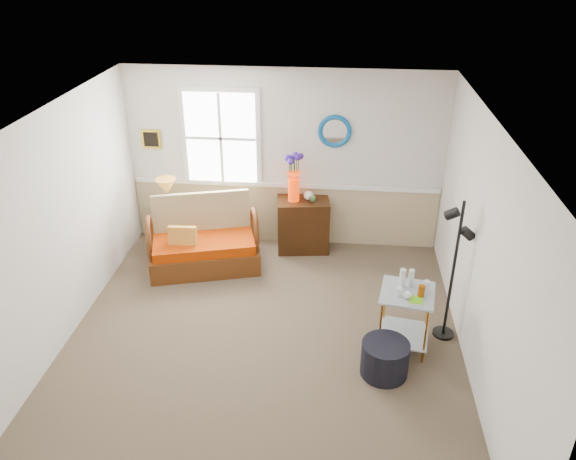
# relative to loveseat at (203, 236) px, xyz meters

# --- Properties ---
(floor) EXTENTS (4.50, 5.00, 0.01)m
(floor) POSITION_rel_loveseat_xyz_m (1.04, -1.63, -0.48)
(floor) COLOR brown
(floor) RESTS_ON ground
(ceiling) EXTENTS (4.50, 5.00, 0.01)m
(ceiling) POSITION_rel_loveseat_xyz_m (1.04, -1.63, 2.12)
(ceiling) COLOR white
(ceiling) RESTS_ON walls
(walls) EXTENTS (4.51, 5.01, 2.60)m
(walls) POSITION_rel_loveseat_xyz_m (1.04, -1.63, 0.82)
(walls) COLOR silver
(walls) RESTS_ON floor
(wainscot) EXTENTS (4.46, 0.02, 0.90)m
(wainscot) POSITION_rel_loveseat_xyz_m (1.04, 0.85, -0.03)
(wainscot) COLOR tan
(wainscot) RESTS_ON walls
(chair_rail) EXTENTS (4.46, 0.04, 0.06)m
(chair_rail) POSITION_rel_loveseat_xyz_m (1.04, 0.84, 0.44)
(chair_rail) COLOR white
(chair_rail) RESTS_ON walls
(window) EXTENTS (1.14, 0.06, 1.44)m
(window) POSITION_rel_loveseat_xyz_m (0.14, 0.84, 1.12)
(window) COLOR white
(window) RESTS_ON walls
(picture) EXTENTS (0.28, 0.03, 0.28)m
(picture) POSITION_rel_loveseat_xyz_m (-0.88, 0.85, 1.07)
(picture) COLOR #B29026
(picture) RESTS_ON walls
(mirror) EXTENTS (0.47, 0.07, 0.47)m
(mirror) POSITION_rel_loveseat_xyz_m (1.74, 0.85, 1.27)
(mirror) COLOR blue
(mirror) RESTS_ON walls
(loveseat) EXTENTS (1.65, 1.20, 0.97)m
(loveseat) POSITION_rel_loveseat_xyz_m (0.00, 0.00, 0.00)
(loveseat) COLOR #4B2810
(loveseat) RESTS_ON floor
(throw_pillow) EXTENTS (0.38, 0.11, 0.38)m
(throw_pillow) POSITION_rel_loveseat_xyz_m (-0.24, -0.20, 0.02)
(throw_pillow) COLOR orange
(throw_pillow) RESTS_ON loveseat
(lamp_stand) EXTENTS (0.38, 0.38, 0.56)m
(lamp_stand) POSITION_rel_loveseat_xyz_m (-0.61, 0.51, -0.20)
(lamp_stand) COLOR #351809
(lamp_stand) RESTS_ON floor
(table_lamp) EXTENTS (0.36, 0.36, 0.54)m
(table_lamp) POSITION_rel_loveseat_xyz_m (-0.62, 0.49, 0.34)
(table_lamp) COLOR #C07A2E
(table_lamp) RESTS_ON lamp_stand
(potted_plant) EXTENTS (0.35, 0.39, 0.28)m
(potted_plant) POSITION_rel_loveseat_xyz_m (-0.48, 0.52, 0.22)
(potted_plant) COLOR #426734
(potted_plant) RESTS_ON lamp_stand
(cabinet) EXTENTS (0.79, 0.56, 0.79)m
(cabinet) POSITION_rel_loveseat_xyz_m (1.33, 0.63, -0.09)
(cabinet) COLOR #351809
(cabinet) RESTS_ON floor
(flower_vase) EXTENTS (0.28, 0.28, 0.71)m
(flower_vase) POSITION_rel_loveseat_xyz_m (1.19, 0.61, 0.66)
(flower_vase) COLOR red
(flower_vase) RESTS_ON cabinet
(side_table) EXTENTS (0.66, 0.66, 0.72)m
(side_table) POSITION_rel_loveseat_xyz_m (2.62, -1.48, -0.12)
(side_table) COLOR #B57328
(side_table) RESTS_ON floor
(tabletop_items) EXTENTS (0.41, 0.41, 0.22)m
(tabletop_items) POSITION_rel_loveseat_xyz_m (2.66, -1.48, 0.35)
(tabletop_items) COLOR silver
(tabletop_items) RESTS_ON side_table
(floor_lamp) EXTENTS (0.32, 0.32, 1.72)m
(floor_lamp) POSITION_rel_loveseat_xyz_m (3.12, -1.23, 0.38)
(floor_lamp) COLOR black
(floor_lamp) RESTS_ON floor
(ottoman) EXTENTS (0.65, 0.65, 0.39)m
(ottoman) POSITION_rel_loveseat_xyz_m (2.39, -1.96, -0.29)
(ottoman) COLOR black
(ottoman) RESTS_ON floor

